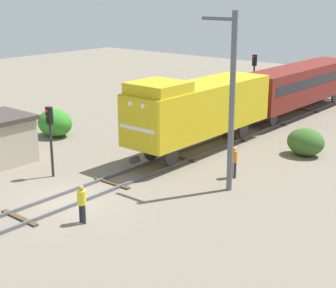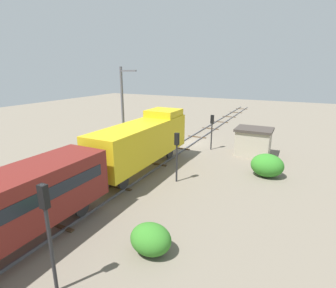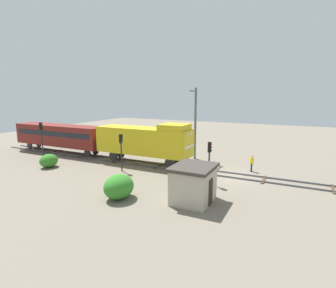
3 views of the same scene
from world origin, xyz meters
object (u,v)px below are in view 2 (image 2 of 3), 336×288
Objects in this scene: traffic_signal_far at (47,220)px; worker_by_signal at (121,146)px; traffic_signal_near at (212,126)px; worker_near_track at (175,130)px; relay_hut at (253,141)px; catenary_mast at (123,108)px; locomotive at (143,139)px; traffic_signal_mid at (177,148)px.

worker_by_signal is at bearing -62.24° from traffic_signal_far.
traffic_signal_near is 6.46m from worker_near_track.
worker_by_signal is 13.24m from relay_hut.
catenary_mast is at bearing -139.57° from worker_by_signal.
worker_by_signal is 0.20× the size of catenary_mast.
locomotive is at bearing 74.39° from worker_by_signal.
locomotive is at bearing -73.68° from traffic_signal_far.
traffic_signal_mid reaches higher than worker_by_signal.
traffic_signal_mid is 11.56m from traffic_signal_far.
catenary_mast is at bearing 28.50° from traffic_signal_near.
catenary_mast is at bearing -30.19° from traffic_signal_mid.
worker_near_track is 0.49× the size of relay_hut.
worker_by_signal is at bearing -23.24° from traffic_signal_mid.
locomotive is 3.01× the size of traffic_signal_mid.
traffic_signal_near is 0.83× the size of traffic_signal_far.
relay_hut is (-4.10, -9.46, -1.30)m from traffic_signal_mid.
traffic_signal_far reaches higher than worker_by_signal.
relay_hut is (-9.90, 2.60, 0.40)m from worker_near_track.
traffic_signal_near is 9.67m from worker_by_signal.
catenary_mast reaches higher than traffic_signal_far.
worker_near_track and worker_by_signal have the same top height.
worker_near_track is (6.00, -23.60, -2.14)m from traffic_signal_far.
worker_near_track is at bearing -109.45° from catenary_mast.
catenary_mast is (8.34, -4.85, 1.87)m from traffic_signal_mid.
catenary_mast is at bearing 81.27° from worker_near_track.
locomotive is 3.48m from traffic_signal_mid.
traffic_signal_far is 2.67× the size of worker_by_signal.
worker_near_track is 8.97m from worker_by_signal.
locomotive is at bearing 140.24° from catenary_mast.
traffic_signal_mid is at bearing 66.56° from relay_hut.
worker_by_signal is at bearing -30.99° from locomotive.
worker_by_signal is (4.20, -2.52, -1.78)m from locomotive.
relay_hut is at bearing -177.57° from traffic_signal_near.
catenary_mast is at bearing -62.49° from traffic_signal_far.
worker_by_signal is 3.97m from catenary_mast.
locomotive is 1.35× the size of catenary_mast.
traffic_signal_near reaches higher than relay_hut.
locomotive is at bearing 49.28° from relay_hut.
locomotive is 6.82× the size of worker_by_signal.
traffic_signal_far reaches higher than relay_hut.
traffic_signal_mid is 1.10× the size of relay_hut.
relay_hut is (-3.90, -21.01, -1.74)m from traffic_signal_far.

